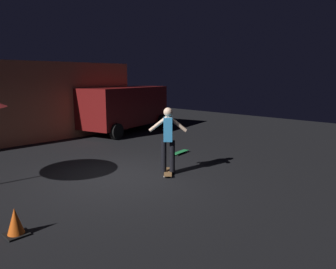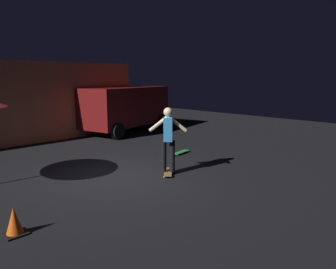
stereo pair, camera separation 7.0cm
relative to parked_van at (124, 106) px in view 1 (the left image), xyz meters
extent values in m
plane|color=black|center=(-4.46, -5.41, -1.16)|extent=(28.00, 28.00, 0.00)
cube|color=maroon|center=(-0.01, 0.00, 0.02)|extent=(4.93, 2.97, 1.70)
cube|color=black|center=(2.20, 0.56, 0.37)|extent=(0.49, 1.71, 0.64)
cylinder|color=black|center=(1.44, 1.39, -0.83)|extent=(0.69, 0.38, 0.66)
cylinder|color=black|center=(1.93, -0.53, -0.83)|extent=(0.69, 0.38, 0.66)
cylinder|color=black|center=(-1.95, 0.53, -0.83)|extent=(0.69, 0.38, 0.66)
cylinder|color=black|center=(-1.46, -1.39, -0.83)|extent=(0.69, 0.38, 0.66)
cube|color=olive|center=(-3.36, -6.14, -1.10)|extent=(0.70, 0.68, 0.02)
sphere|color=silver|center=(-3.20, -5.87, -1.13)|extent=(0.05, 0.05, 0.05)
sphere|color=silver|center=(-3.08, -5.99, -1.13)|extent=(0.05, 0.05, 0.05)
sphere|color=silver|center=(-3.63, -6.28, -1.13)|extent=(0.05, 0.05, 0.05)
sphere|color=silver|center=(-3.52, -6.40, -1.13)|extent=(0.05, 0.05, 0.05)
cube|color=green|center=(-1.48, -4.87, -1.10)|extent=(0.80, 0.33, 0.02)
sphere|color=silver|center=(-1.76, -5.00, -1.13)|extent=(0.05, 0.05, 0.05)
sphere|color=silver|center=(-1.79, -4.84, -1.13)|extent=(0.05, 0.05, 0.05)
sphere|color=silver|center=(-1.17, -4.90, -1.13)|extent=(0.05, 0.05, 0.05)
sphere|color=silver|center=(-1.20, -4.73, -1.13)|extent=(0.05, 0.05, 0.05)
cylinder|color=black|center=(-3.43, -6.06, -0.68)|extent=(0.14, 0.14, 0.82)
cylinder|color=black|center=(-3.28, -6.22, -0.68)|extent=(0.14, 0.14, 0.82)
cube|color=#338CCC|center=(-3.36, -6.14, 0.03)|extent=(0.43, 0.42, 0.60)
sphere|color=beige|center=(-3.36, -6.14, 0.46)|extent=(0.23, 0.23, 0.23)
cylinder|color=beige|center=(-3.51, -5.98, 0.18)|extent=(0.44, 0.46, 0.46)
cylinder|color=beige|center=(-3.21, -6.30, 0.18)|extent=(0.44, 0.46, 0.46)
cube|color=black|center=(-7.42, -6.70, -1.15)|extent=(0.34, 0.34, 0.03)
cone|color=#EA5914|center=(-7.42, -6.70, -0.93)|extent=(0.28, 0.28, 0.46)
camera|label=1|loc=(-9.15, -11.80, 1.35)|focal=34.47mm
camera|label=2|loc=(-9.10, -11.85, 1.35)|focal=34.47mm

